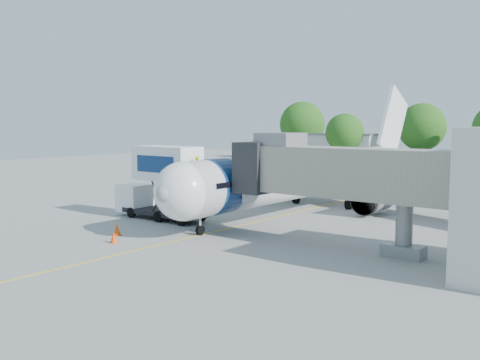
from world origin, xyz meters
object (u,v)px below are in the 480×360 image
Objects in this scene: aircraft at (311,174)px; ground_tug at (166,251)px; jet_bridge at (330,172)px; catering_hiloader at (161,183)px.

aircraft reaches higher than ground_tug.
catering_hiloader is at bearing -179.99° from jet_bridge.
jet_bridge is 10.59m from ground_tug.
catering_hiloader is at bearing -119.39° from aircraft.
aircraft is 10.19× the size of ground_tug.
aircraft reaches higher than jet_bridge.
catering_hiloader is 2.30× the size of ground_tug.
jet_bridge is 3.75× the size of ground_tug.
jet_bridge reaches higher than catering_hiloader.
catering_hiloader is (-14.26, -0.00, -1.58)m from jet_bridge.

